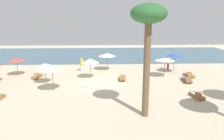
# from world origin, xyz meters

# --- Properties ---
(ground_plane) EXTENTS (60.00, 60.00, 0.00)m
(ground_plane) POSITION_xyz_m (0.00, 0.00, 0.00)
(ground_plane) COLOR beige
(ocean_water) EXTENTS (48.00, 16.00, 0.06)m
(ocean_water) POSITION_xyz_m (0.00, 17.00, 0.03)
(ocean_water) COLOR #476B7F
(ocean_water) RESTS_ON ground_plane
(umbrella_0) EXTENTS (1.95, 1.95, 2.26)m
(umbrella_0) POSITION_xyz_m (8.59, 3.98, 2.10)
(umbrella_0) COLOR olive
(umbrella_0) RESTS_ON ground_plane
(umbrella_1) EXTENTS (2.16, 2.16, 2.16)m
(umbrella_1) POSITION_xyz_m (0.76, 5.45, 1.97)
(umbrella_1) COLOR brown
(umbrella_1) RESTS_ON ground_plane
(umbrella_2) EXTENTS (1.87, 1.87, 2.18)m
(umbrella_2) POSITION_xyz_m (-1.08, 1.88, 1.95)
(umbrella_2) COLOR olive
(umbrella_2) RESTS_ON ground_plane
(umbrella_4) EXTENTS (1.79, 1.79, 2.07)m
(umbrella_4) POSITION_xyz_m (-5.40, 0.10, 1.91)
(umbrella_4) COLOR brown
(umbrella_4) RESTS_ON ground_plane
(umbrella_5) EXTENTS (2.08, 2.08, 2.28)m
(umbrella_5) POSITION_xyz_m (-4.19, -2.10, 2.11)
(umbrella_5) COLOR brown
(umbrella_5) RESTS_ON ground_plane
(umbrella_6) EXTENTS (1.98, 1.98, 2.01)m
(umbrella_6) POSITION_xyz_m (-9.38, 3.40, 1.84)
(umbrella_6) COLOR brown
(umbrella_6) RESTS_ON ground_plane
(umbrella_7) EXTENTS (2.13, 2.13, 2.18)m
(umbrella_7) POSITION_xyz_m (6.94, 2.07, 2.02)
(umbrella_7) COLOR brown
(umbrella_7) RESTS_ON ground_plane
(lounger_0) EXTENTS (0.95, 1.75, 0.72)m
(lounger_0) POSITION_xyz_m (7.98, -4.30, 0.18)
(lounger_0) COLOR brown
(lounger_0) RESTS_ON ground_plane
(lounger_1) EXTENTS (0.68, 1.73, 0.67)m
(lounger_1) POSITION_xyz_m (2.24, 1.19, 0.18)
(lounger_1) COLOR brown
(lounger_1) RESTS_ON ground_plane
(lounger_2) EXTENTS (0.95, 1.78, 0.69)m
(lounger_2) POSITION_xyz_m (9.71, 2.01, 0.17)
(lounger_2) COLOR brown
(lounger_2) RESTS_ON ground_plane
(lounger_3) EXTENTS (0.91, 1.76, 0.70)m
(lounger_3) POSITION_xyz_m (-6.91, 2.24, 0.17)
(lounger_3) COLOR olive
(lounger_3) RESTS_ON ground_plane
(lounger_5) EXTENTS (0.74, 1.73, 0.69)m
(lounger_5) POSITION_xyz_m (8.76, 0.17, 0.18)
(lounger_5) COLOR brown
(lounger_5) RESTS_ON ground_plane
(person_0) EXTENTS (0.50, 0.50, 1.69)m
(person_0) POSITION_xyz_m (-2.33, 5.19, 0.84)
(person_0) COLOR white
(person_0) RESTS_ON ground_plane
(person_1) EXTENTS (0.31, 0.31, 1.90)m
(person_1) POSITION_xyz_m (8.37, 5.55, 0.98)
(person_1) COLOR #BF3338
(person_1) RESTS_ON ground_plane
(palm_2) EXTENTS (2.26, 2.26, 7.32)m
(palm_2) POSITION_xyz_m (3.08, -7.47, 6.13)
(palm_2) COLOR brown
(palm_2) RESTS_ON ground_plane
(surfboard) EXTENTS (2.01, 1.23, 0.07)m
(surfboard) POSITION_xyz_m (-0.92, -1.11, 0.04)
(surfboard) COLOR silver
(surfboard) RESTS_ON ground_plane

